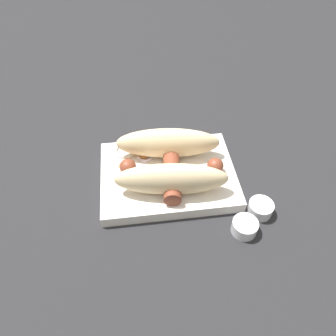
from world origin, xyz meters
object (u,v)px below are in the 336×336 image
object	(u,v)px
sausage	(172,166)
condiment_cup_near	(244,227)
food_tray	(168,176)
bread_roll	(168,160)
condiment_cup_far	(260,209)

from	to	relation	value
sausage	condiment_cup_near	xyz separation A→B (m)	(-0.11, 0.13, -0.03)
food_tray	bread_roll	bearing A→B (deg)	112.74
food_tray	condiment_cup_near	bearing A→B (deg)	130.99
bread_roll	condiment_cup_near	distance (m)	0.17
food_tray	bread_roll	size ratio (longest dim) A/B	1.19
food_tray	condiment_cup_far	world-z (taller)	condiment_cup_far
food_tray	bread_roll	world-z (taller)	bread_roll
food_tray	condiment_cup_far	bearing A→B (deg)	147.36
condiment_cup_far	sausage	bearing A→B (deg)	-33.37
food_tray	sausage	size ratio (longest dim) A/B	1.31
food_tray	bread_roll	xyz separation A→B (m)	(-0.00, 0.00, 0.04)
bread_roll	condiment_cup_far	bearing A→B (deg)	147.57
food_tray	condiment_cup_far	xyz separation A→B (m)	(-0.15, 0.10, -0.00)
condiment_cup_far	food_tray	bearing A→B (deg)	-32.64
sausage	condiment_cup_far	distance (m)	0.17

